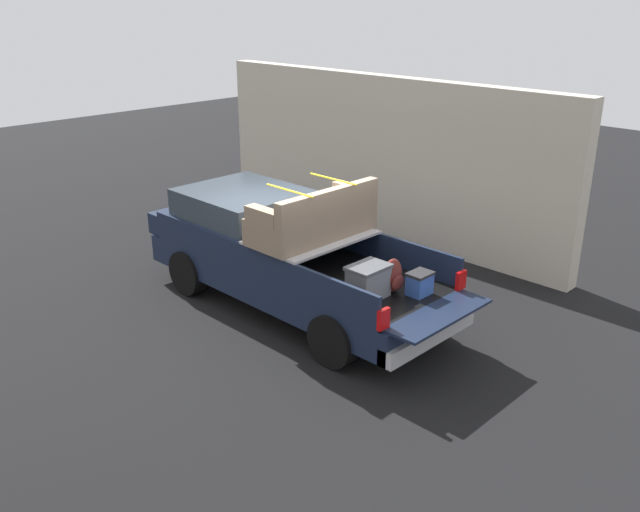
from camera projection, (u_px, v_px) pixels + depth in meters
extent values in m
plane|color=black|center=(295.00, 308.00, 11.33)|extent=(40.00, 40.00, 0.00)
cube|color=#162138|center=(294.00, 274.00, 11.11)|extent=(5.50, 1.92, 0.47)
cube|color=black|center=(348.00, 280.00, 10.23)|extent=(2.80, 1.80, 0.04)
cube|color=#162138|center=(304.00, 284.00, 9.53)|extent=(2.80, 0.06, 0.50)
cube|color=#162138|center=(388.00, 251.00, 10.76)|extent=(2.80, 0.06, 0.50)
cube|color=#162138|center=(287.00, 244.00, 11.04)|extent=(0.06, 1.80, 0.50)
cube|color=#162138|center=(439.00, 315.00, 9.13)|extent=(0.55, 1.80, 0.04)
cube|color=#B2B2B7|center=(312.00, 237.00, 10.55)|extent=(1.25, 1.92, 0.04)
cube|color=#162138|center=(241.00, 227.00, 11.81)|extent=(2.30, 1.92, 0.50)
cube|color=#2D3842|center=(244.00, 203.00, 11.57)|extent=(1.94, 1.76, 0.45)
cube|color=#162138|center=(196.00, 214.00, 12.72)|extent=(0.40, 1.82, 0.38)
cube|color=#B2B2B7|center=(428.00, 336.00, 9.37)|extent=(0.24, 1.92, 0.24)
cube|color=red|center=(383.00, 319.00, 8.66)|extent=(0.06, 0.20, 0.28)
cube|color=red|center=(461.00, 280.00, 9.82)|extent=(0.06, 0.20, 0.28)
cylinder|color=black|center=(189.00, 272.00, 11.75)|extent=(0.79, 0.30, 0.79)
cylinder|color=black|center=(265.00, 247.00, 12.91)|extent=(0.79, 0.30, 0.79)
cylinder|color=black|center=(334.00, 340.00, 9.46)|extent=(0.79, 0.30, 0.79)
cylinder|color=black|center=(411.00, 302.00, 10.62)|extent=(0.79, 0.30, 0.79)
cube|color=slate|center=(368.00, 283.00, 9.54)|extent=(0.40, 0.55, 0.43)
cube|color=#505359|center=(369.00, 267.00, 9.45)|extent=(0.44, 0.59, 0.05)
ellipsoid|color=maroon|center=(392.00, 276.00, 9.69)|extent=(0.20, 0.38, 0.51)
ellipsoid|color=maroon|center=(398.00, 283.00, 9.65)|extent=(0.09, 0.27, 0.23)
cube|color=#3359B2|center=(420.00, 285.00, 9.65)|extent=(0.26, 0.34, 0.30)
cube|color=#262628|center=(420.00, 274.00, 9.59)|extent=(0.28, 0.36, 0.04)
cube|color=#84705B|center=(312.00, 223.00, 10.47)|extent=(0.89, 2.07, 0.42)
cube|color=#84705B|center=(329.00, 203.00, 10.08)|extent=(0.16, 2.07, 0.40)
cube|color=#84705B|center=(264.00, 216.00, 9.77)|extent=(0.65, 0.20, 0.22)
cube|color=#84705B|center=(350.00, 191.00, 11.00)|extent=(0.65, 0.20, 0.22)
cube|color=yellow|center=(289.00, 190.00, 9.93)|extent=(0.99, 0.03, 0.02)
cube|color=yellow|center=(333.00, 179.00, 10.55)|extent=(0.99, 0.03, 0.02)
cube|color=beige|center=(380.00, 156.00, 14.35)|extent=(9.03, 0.36, 3.37)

